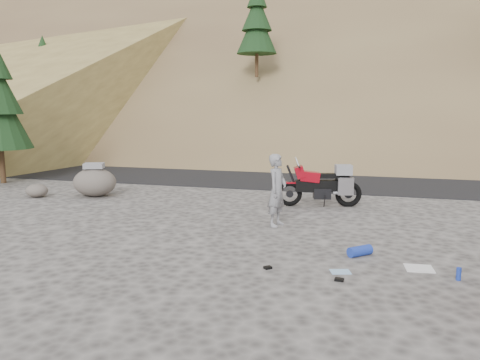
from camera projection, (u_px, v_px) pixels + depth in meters
name	position (u px, v px, depth m)	size (l,w,h in m)	color
ground	(283.00, 239.00, 9.53)	(140.00, 140.00, 0.00)	#423F3D
road	(326.00, 177.00, 18.09)	(120.00, 7.00, 0.05)	black
hillside	(359.00, 23.00, 46.74)	(120.00, 73.00, 46.72)	brown
motorcycle	(323.00, 185.00, 12.68)	(2.25, 0.98, 1.36)	black
man	(277.00, 225.00, 10.67)	(0.60, 0.39, 1.64)	gray
boulder	(95.00, 182.00, 14.16)	(1.48, 1.31, 1.03)	#534D47
small_rock	(37.00, 191.00, 14.06)	(0.80, 0.75, 0.40)	#534D47
gear_white_cloth	(419.00, 268.00, 7.79)	(0.45, 0.40, 0.01)	white
gear_blue_mat	(360.00, 251.00, 8.46)	(0.19, 0.19, 0.47)	#1C36A8
gear_bottle	(459.00, 274.00, 7.26)	(0.07, 0.07, 0.21)	#1C36A8
gear_glove_a	(339.00, 280.00, 7.25)	(0.14, 0.10, 0.04)	black
gear_glove_b	(268.00, 268.00, 7.79)	(0.12, 0.09, 0.04)	black
gear_blue_cloth	(340.00, 272.00, 7.63)	(0.32, 0.23, 0.01)	#92BCE2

